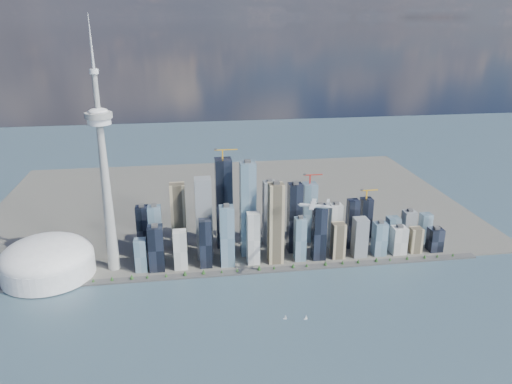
{
  "coord_description": "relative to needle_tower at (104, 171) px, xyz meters",
  "views": [
    {
      "loc": [
        -129.99,
        -744.73,
        544.55
      ],
      "look_at": [
        19.96,
        260.0,
        188.43
      ],
      "focal_mm": 35.0,
      "sensor_mm": 36.0,
      "label": 1
    }
  ],
  "objects": [
    {
      "name": "seawall",
      "position": [
        300.0,
        -60.0,
        -233.84
      ],
      "size": [
        1100.0,
        22.0,
        4.0
      ],
      "primitive_type": "cube",
      "color": "#383838",
      "rests_on": "ground"
    },
    {
      "name": "skyscraper_cluster",
      "position": [
        359.62,
        26.82,
        -158.1
      ],
      "size": [
        736.0,
        142.0,
        251.01
      ],
      "color": "black",
      "rests_on": "land"
    },
    {
      "name": "dome_stadium",
      "position": [
        -140.0,
        -10.0,
        -196.4
      ],
      "size": [
        200.0,
        200.0,
        86.0
      ],
      "color": "silver",
      "rests_on": "land"
    },
    {
      "name": "land",
      "position": [
        300.0,
        390.0,
        -234.34
      ],
      "size": [
        1400.0,
        900.0,
        3.0
      ],
      "primitive_type": "cube",
      "color": "#4C4C47",
      "rests_on": "ground"
    },
    {
      "name": "airplane",
      "position": [
        428.46,
        -134.13,
        -53.04
      ],
      "size": [
        69.61,
        62.34,
        17.57
      ],
      "rotation": [
        0.0,
        0.0,
        -0.37
      ],
      "color": "silver",
      "rests_on": "ground"
    },
    {
      "name": "sailboat_east",
      "position": [
        385.07,
        -259.94,
        -232.52
      ],
      "size": [
        7.45,
        2.28,
        10.34
      ],
      "rotation": [
        0.0,
        0.0,
        -0.05
      ],
      "color": "silver",
      "rests_on": "ground"
    },
    {
      "name": "ground",
      "position": [
        300.0,
        -310.0,
        -235.84
      ],
      "size": [
        4000.0,
        4000.0,
        0.0
      ],
      "primitive_type": "plane",
      "color": "#334B59",
      "rests_on": "ground"
    },
    {
      "name": "needle_tower",
      "position": [
        0.0,
        0.0,
        0.0
      ],
      "size": [
        56.0,
        56.0,
        550.5
      ],
      "color": "gray",
      "rests_on": "land"
    },
    {
      "name": "shoreline_trees",
      "position": [
        300.0,
        -60.0,
        -227.06
      ],
      "size": [
        960.53,
        7.2,
        8.8
      ],
      "color": "#3F2D1E",
      "rests_on": "seawall"
    },
    {
      "name": "sailboat_west",
      "position": [
        346.23,
        -253.55,
        -232.52
      ],
      "size": [
        7.44,
        3.74,
        10.36
      ],
      "rotation": [
        0.0,
        0.0,
        -0.29
      ],
      "color": "silver",
      "rests_on": "ground"
    }
  ]
}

